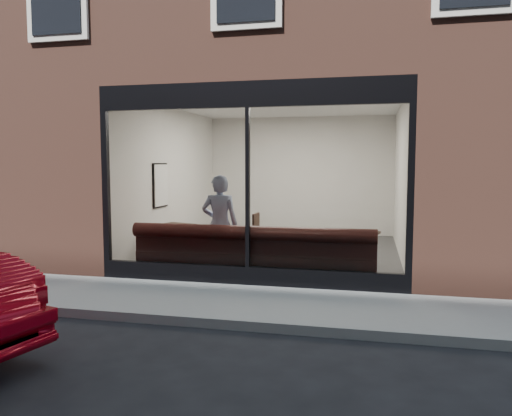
% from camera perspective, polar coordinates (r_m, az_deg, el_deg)
% --- Properties ---
extents(ground, '(120.00, 120.00, 0.00)m').
position_cam_1_polar(ground, '(6.16, -5.62, -13.23)').
color(ground, black).
rests_on(ground, ground).
extents(sidewalk_near, '(40.00, 2.00, 0.01)m').
position_cam_1_polar(sidewalk_near, '(7.07, -3.00, -10.73)').
color(sidewalk_near, gray).
rests_on(sidewalk_near, ground).
extents(kerb_near, '(40.00, 0.10, 0.12)m').
position_cam_1_polar(kerb_near, '(6.09, -5.78, -12.84)').
color(kerb_near, gray).
rests_on(kerb_near, ground).
extents(host_building_pier_left, '(2.50, 12.00, 3.20)m').
position_cam_1_polar(host_building_pier_left, '(14.66, -9.67, 3.72)').
color(host_building_pier_left, brown).
rests_on(host_building_pier_left, ground).
extents(host_building_pier_right, '(2.50, 12.00, 3.20)m').
position_cam_1_polar(host_building_pier_right, '(13.67, 20.83, 3.37)').
color(host_building_pier_right, brown).
rests_on(host_building_pier_right, ground).
extents(host_building_backfill, '(5.00, 6.00, 3.20)m').
position_cam_1_polar(host_building_backfill, '(16.65, 6.46, 3.92)').
color(host_building_backfill, brown).
rests_on(host_building_backfill, ground).
extents(cafe_floor, '(6.00, 6.00, 0.00)m').
position_cam_1_polar(cafe_floor, '(10.87, 2.80, -5.04)').
color(cafe_floor, '#2D2D30').
rests_on(cafe_floor, ground).
extents(cafe_ceiling, '(6.00, 6.00, 0.00)m').
position_cam_1_polar(cafe_ceiling, '(10.78, 2.87, 11.79)').
color(cafe_ceiling, white).
rests_on(cafe_ceiling, host_building_upper).
extents(cafe_wall_back, '(5.00, 0.00, 5.00)m').
position_cam_1_polar(cafe_wall_back, '(13.66, 5.04, 3.68)').
color(cafe_wall_back, silver).
rests_on(cafe_wall_back, ground).
extents(cafe_wall_left, '(0.00, 6.00, 6.00)m').
position_cam_1_polar(cafe_wall_left, '(11.41, -9.59, 3.35)').
color(cafe_wall_left, silver).
rests_on(cafe_wall_left, ground).
extents(cafe_wall_right, '(0.00, 6.00, 6.00)m').
position_cam_1_polar(cafe_wall_right, '(10.56, 16.28, 3.09)').
color(cafe_wall_right, silver).
rests_on(cafe_wall_right, ground).
extents(storefront_kick, '(5.00, 0.10, 0.30)m').
position_cam_1_polar(storefront_kick, '(8.02, -0.93, -7.76)').
color(storefront_kick, black).
rests_on(storefront_kick, ground).
extents(storefront_header, '(5.00, 0.10, 0.40)m').
position_cam_1_polar(storefront_header, '(7.89, -0.96, 12.87)').
color(storefront_header, black).
rests_on(storefront_header, host_building_upper).
extents(storefront_mullion, '(0.06, 0.10, 2.50)m').
position_cam_1_polar(storefront_mullion, '(7.82, -0.95, 2.29)').
color(storefront_mullion, black).
rests_on(storefront_mullion, storefront_kick).
extents(storefront_glass, '(4.80, 0.00, 4.80)m').
position_cam_1_polar(storefront_glass, '(7.79, -1.00, 2.28)').
color(storefront_glass, white).
rests_on(storefront_glass, storefront_kick).
extents(banquette, '(4.00, 0.55, 0.45)m').
position_cam_1_polar(banquette, '(8.38, -0.28, -6.67)').
color(banquette, '#371614').
rests_on(banquette, cafe_floor).
extents(person, '(0.69, 0.51, 1.74)m').
position_cam_1_polar(person, '(8.75, -4.16, -1.90)').
color(person, '#99A9D1').
rests_on(person, cafe_floor).
extents(cafe_table_left, '(0.77, 0.77, 0.04)m').
position_cam_1_polar(cafe_table_left, '(9.78, -9.35, -1.98)').
color(cafe_table_left, black).
rests_on(cafe_table_left, cafe_floor).
extents(cafe_table_right, '(0.72, 0.72, 0.04)m').
position_cam_1_polar(cafe_table_right, '(8.75, 11.76, -2.85)').
color(cafe_table_right, black).
rests_on(cafe_table_right, cafe_floor).
extents(cafe_chair_left, '(0.43, 0.43, 0.04)m').
position_cam_1_polar(cafe_chair_left, '(10.04, -1.05, -4.61)').
color(cafe_chair_left, black).
rests_on(cafe_chair_left, cafe_floor).
extents(wall_poster, '(0.02, 0.66, 0.88)m').
position_cam_1_polar(wall_poster, '(10.76, -10.80, 2.57)').
color(wall_poster, white).
rests_on(wall_poster, cafe_wall_left).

